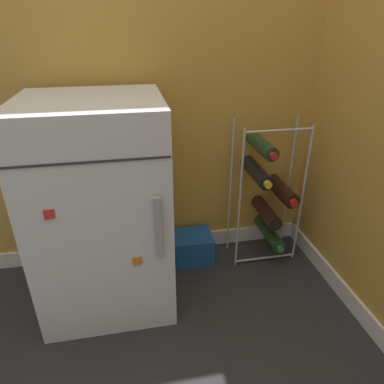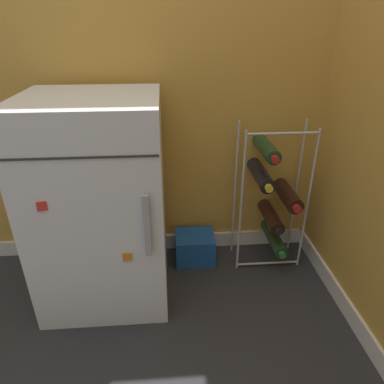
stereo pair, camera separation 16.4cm
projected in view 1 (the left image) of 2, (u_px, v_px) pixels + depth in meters
ground_plane at (169, 318)px, 1.56m from camera, size 14.00×14.00×0.00m
wall_back at (144, 14)px, 1.49m from camera, size 6.71×0.07×2.50m
mini_fridge at (102, 209)px, 1.50m from camera, size 0.56×0.55×0.96m
wine_rack at (267, 193)px, 1.82m from camera, size 0.35×0.32×0.78m
soda_box at (193, 247)px, 1.91m from camera, size 0.21×0.18×0.16m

